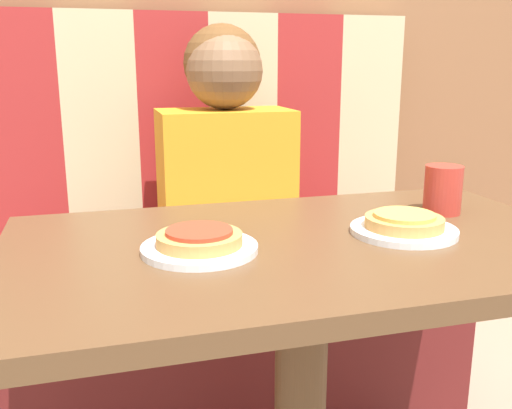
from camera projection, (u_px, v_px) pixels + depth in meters
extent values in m
cube|color=#5B1919|center=(228.00, 348.00, 1.74)|extent=(1.32, 0.57, 0.42)
cube|color=maroon|center=(25.00, 148.00, 1.68)|extent=(0.22, 0.08, 0.78)
cube|color=tan|center=(102.00, 145.00, 1.74)|extent=(0.22, 0.08, 0.78)
cube|color=maroon|center=(174.00, 142.00, 1.80)|extent=(0.22, 0.08, 0.78)
cube|color=tan|center=(241.00, 139.00, 1.86)|extent=(0.22, 0.08, 0.78)
cube|color=maroon|center=(305.00, 137.00, 1.91)|extent=(0.22, 0.08, 0.78)
cube|color=tan|center=(364.00, 135.00, 1.97)|extent=(0.22, 0.08, 0.78)
cube|color=brown|center=(303.00, 249.00, 1.03)|extent=(1.06, 0.62, 0.03)
cube|color=orange|center=(226.00, 200.00, 1.63)|extent=(0.37, 0.21, 0.51)
sphere|color=brown|center=(224.00, 71.00, 1.54)|extent=(0.21, 0.21, 0.21)
sphere|color=brown|center=(222.00, 64.00, 1.56)|extent=(0.21, 0.21, 0.21)
cylinder|color=white|center=(200.00, 248.00, 0.96)|extent=(0.20, 0.20, 0.01)
cylinder|color=white|center=(404.00, 230.00, 1.06)|extent=(0.20, 0.20, 0.01)
cylinder|color=#C68E47|center=(199.00, 239.00, 0.95)|extent=(0.15, 0.15, 0.02)
cylinder|color=#B73823|center=(199.00, 231.00, 0.95)|extent=(0.11, 0.11, 0.01)
cylinder|color=#C68E47|center=(404.00, 222.00, 1.06)|extent=(0.15, 0.15, 0.02)
cylinder|color=gold|center=(405.00, 215.00, 1.05)|extent=(0.11, 0.11, 0.01)
cylinder|color=#B23328|center=(443.00, 190.00, 1.20)|extent=(0.08, 0.08, 0.10)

